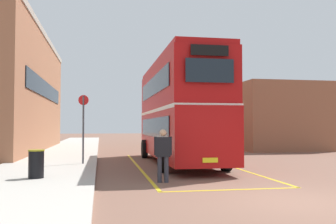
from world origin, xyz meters
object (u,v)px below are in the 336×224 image
object	(u,v)px
single_deck_bus	(182,127)
litter_bin	(36,164)
double_decker_bus	(178,110)
bus_stop_sign	(83,123)
pedestrian_boarding	(163,152)

from	to	relation	value
single_deck_bus	litter_bin	world-z (taller)	single_deck_bus
double_decker_bus	bus_stop_sign	distance (m)	4.43
double_decker_bus	litter_bin	bearing A→B (deg)	-138.22
single_deck_bus	pedestrian_boarding	xyz separation A→B (m)	(-5.86, -23.48, -0.69)
double_decker_bus	single_deck_bus	size ratio (longest dim) A/B	1.27
double_decker_bus	litter_bin	world-z (taller)	double_decker_bus
litter_bin	pedestrian_boarding	bearing A→B (deg)	-9.82
double_decker_bus	pedestrian_boarding	size ratio (longest dim) A/B	6.40
pedestrian_boarding	litter_bin	bearing A→B (deg)	170.18
bus_stop_sign	double_decker_bus	bearing A→B (deg)	8.65
double_decker_bus	bus_stop_sign	size ratio (longest dim) A/B	3.58
single_deck_bus	litter_bin	size ratio (longest dim) A/B	9.46
double_decker_bus	single_deck_bus	xyz separation A→B (m)	(4.17, 17.84, -0.87)
pedestrian_boarding	double_decker_bus	bearing A→B (deg)	73.37
single_deck_bus	litter_bin	bearing A→B (deg)	-113.11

